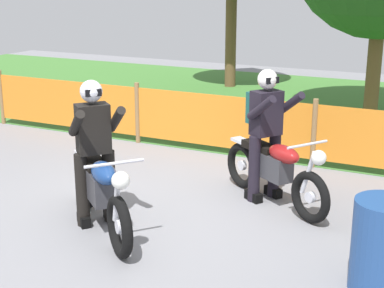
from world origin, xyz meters
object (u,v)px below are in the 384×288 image
motorcycle_trailing (275,169)px  rider_lead (94,145)px  motorcycle_lead (101,190)px  rider_trailing (265,127)px  spare_drum (384,247)px

motorcycle_trailing → rider_lead: bearing=-105.4°
motorcycle_lead → motorcycle_trailing: motorcycle_lead is taller
rider_trailing → spare_drum: rider_trailing is taller
motorcycle_lead → rider_trailing: bearing=93.0°
motorcycle_lead → rider_trailing: (1.32, 1.73, 0.47)m
motorcycle_trailing → rider_trailing: bearing=-179.5°
rider_lead → spare_drum: size_ratio=1.92×
motorcycle_trailing → rider_lead: (-1.68, -1.47, 0.49)m
rider_lead → rider_trailing: bearing=87.0°
motorcycle_trailing → spare_drum: 2.23m
rider_lead → spare_drum: bearing=38.0°
rider_lead → motorcycle_lead: bearing=0.5°
rider_trailing → motorcycle_lead: bearing=-93.9°
motorcycle_trailing → rider_lead: size_ratio=1.02×
motorcycle_trailing → rider_trailing: rider_trailing is taller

